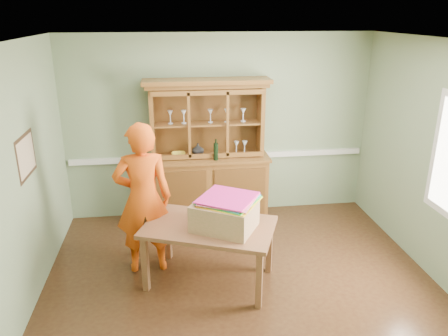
{
  "coord_description": "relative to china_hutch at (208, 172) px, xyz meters",
  "views": [
    {
      "loc": [
        -0.76,
        -4.24,
        2.96
      ],
      "look_at": [
        -0.15,
        0.4,
        1.28
      ],
      "focal_mm": 35.0,
      "sensor_mm": 36.0,
      "label": 1
    }
  ],
  "objects": [
    {
      "name": "floor",
      "position": [
        0.2,
        -1.76,
        -0.74
      ],
      "size": [
        4.5,
        4.5,
        0.0
      ],
      "primitive_type": "plane",
      "color": "#432A15",
      "rests_on": "ground"
    },
    {
      "name": "ceiling",
      "position": [
        0.2,
        -1.76,
        1.96
      ],
      "size": [
        4.5,
        4.5,
        0.0
      ],
      "primitive_type": "plane",
      "rotation": [
        3.14,
        0.0,
        0.0
      ],
      "color": "white",
      "rests_on": "wall_back"
    },
    {
      "name": "wall_back",
      "position": [
        0.2,
        0.24,
        0.61
      ],
      "size": [
        4.5,
        0.0,
        4.5
      ],
      "primitive_type": "plane",
      "rotation": [
        1.57,
        0.0,
        0.0
      ],
      "color": "gray",
      "rests_on": "floor"
    },
    {
      "name": "wall_left",
      "position": [
        -2.05,
        -1.76,
        0.61
      ],
      "size": [
        0.0,
        4.0,
        4.0
      ],
      "primitive_type": "plane",
      "rotation": [
        1.57,
        0.0,
        1.57
      ],
      "color": "gray",
      "rests_on": "floor"
    },
    {
      "name": "wall_right",
      "position": [
        2.45,
        -1.76,
        0.61
      ],
      "size": [
        0.0,
        4.0,
        4.0
      ],
      "primitive_type": "plane",
      "rotation": [
        1.57,
        0.0,
        -1.57
      ],
      "color": "gray",
      "rests_on": "floor"
    },
    {
      "name": "wall_front",
      "position": [
        0.2,
        -3.76,
        0.61
      ],
      "size": [
        4.5,
        0.0,
        4.5
      ],
      "primitive_type": "plane",
      "rotation": [
        -1.57,
        0.0,
        0.0
      ],
      "color": "gray",
      "rests_on": "floor"
    },
    {
      "name": "chair_rail",
      "position": [
        0.2,
        0.21,
        0.16
      ],
      "size": [
        4.41,
        0.05,
        0.08
      ],
      "primitive_type": "cube",
      "color": "silver",
      "rests_on": "wall_back"
    },
    {
      "name": "framed_map",
      "position": [
        -2.03,
        -1.46,
        0.81
      ],
      "size": [
        0.03,
        0.6,
        0.46
      ],
      "color": "#332214",
      "rests_on": "wall_left"
    },
    {
      "name": "china_hutch",
      "position": [
        0.0,
        0.0,
        0.0
      ],
      "size": [
        1.78,
        0.59,
        2.09
      ],
      "color": "brown",
      "rests_on": "floor"
    },
    {
      "name": "dining_table",
      "position": [
        -0.15,
        -1.65,
        -0.11
      ],
      "size": [
        1.64,
        1.32,
        0.71
      ],
      "rotation": [
        0.0,
        0.0,
        -0.38
      ],
      "color": "brown",
      "rests_on": "floor"
    },
    {
      "name": "cardboard_box",
      "position": [
        0.01,
        -1.74,
        0.13
      ],
      "size": [
        0.81,
        0.76,
        0.3
      ],
      "primitive_type": "cube",
      "rotation": [
        0.0,
        0.0,
        -0.52
      ],
      "color": "tan",
      "rests_on": "dining_table"
    },
    {
      "name": "kite_stack",
      "position": [
        0.05,
        -1.7,
        0.3
      ],
      "size": [
        0.76,
        0.76,
        0.05
      ],
      "rotation": [
        0.0,
        0.0,
        1.02
      ],
      "color": "yellow",
      "rests_on": "cardboard_box"
    },
    {
      "name": "person",
      "position": [
        -0.88,
        -1.29,
        0.18
      ],
      "size": [
        0.7,
        0.48,
        1.83
      ],
      "primitive_type": "imported",
      "rotation": [
        0.0,
        0.0,
        3.21
      ],
      "color": "#E04D0E",
      "rests_on": "floor"
    }
  ]
}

